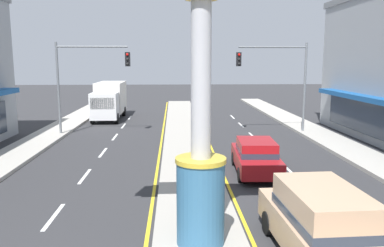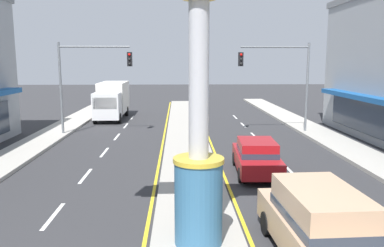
{
  "view_description": "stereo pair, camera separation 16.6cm",
  "coord_description": "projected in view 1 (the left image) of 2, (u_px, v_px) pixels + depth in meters",
  "views": [
    {
      "loc": [
        -0.69,
        -2.73,
        4.97
      ],
      "look_at": [
        0.01,
        11.77,
        2.6
      ],
      "focal_mm": 35.85,
      "sensor_mm": 36.0,
      "label": 1
    },
    {
      "loc": [
        -0.53,
        -2.74,
        4.97
      ],
      "look_at": [
        0.01,
        11.77,
        2.6
      ],
      "focal_mm": 35.85,
      "sensor_mm": 36.0,
      "label": 2
    }
  ],
  "objects": [
    {
      "name": "box_truck_far_right_lane",
      "position": [
        110.0,
        99.0,
        33.3
      ],
      "size": [
        2.29,
        6.91,
        3.12
      ],
      "color": "white",
      "rests_on": "ground"
    },
    {
      "name": "district_sign",
      "position": [
        201.0,
        92.0,
        9.67
      ],
      "size": [
        7.08,
        1.34,
        8.12
      ],
      "color": "#33668C",
      "rests_on": "median_strip"
    },
    {
      "name": "traffic_light_left_side",
      "position": [
        84.0,
        72.0,
        25.15
      ],
      "size": [
        4.86,
        0.46,
        6.2
      ],
      "color": "slate",
      "rests_on": "ground"
    },
    {
      "name": "sidewalk_left",
      "position": [
        4.0,
        161.0,
        18.86
      ],
      "size": [
        2.33,
        60.0,
        0.18
      ],
      "primitive_type": "cube",
      "color": "#ADA89E",
      "rests_on": "ground"
    },
    {
      "name": "sidewalk_right",
      "position": [
        363.0,
        157.0,
        19.72
      ],
      "size": [
        2.33,
        60.0,
        0.18
      ],
      "primitive_type": "cube",
      "color": "#ADA89E",
      "rests_on": "ground"
    },
    {
      "name": "sedan_near_left_lane",
      "position": [
        256.0,
        156.0,
        17.04
      ],
      "size": [
        2.02,
        4.39,
        1.53
      ],
      "color": "maroon",
      "rests_on": "ground"
    },
    {
      "name": "traffic_light_right_side",
      "position": [
        280.0,
        72.0,
        25.94
      ],
      "size": [
        4.86,
        0.46,
        6.2
      ],
      "color": "slate",
      "rests_on": "ground"
    },
    {
      "name": "lane_markings",
      "position": [
        187.0,
        158.0,
        19.94
      ],
      "size": [
        9.34,
        52.0,
        0.01
      ],
      "color": "silver",
      "rests_on": "ground"
    },
    {
      "name": "median_strip",
      "position": [
        186.0,
        150.0,
        21.26
      ],
      "size": [
        2.6,
        52.0,
        0.14
      ],
      "primitive_type": "cube",
      "color": "#A39E93",
      "rests_on": "ground"
    },
    {
      "name": "suv_near_right_lane",
      "position": [
        320.0,
        222.0,
        9.57
      ],
      "size": [
        2.1,
        4.67,
        1.9
      ],
      "color": "tan",
      "rests_on": "ground"
    }
  ]
}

